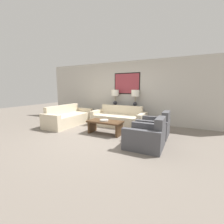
% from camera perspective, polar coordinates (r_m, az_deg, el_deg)
% --- Properties ---
extents(ground_plane, '(20.00, 20.00, 0.00)m').
position_cam_1_polar(ground_plane, '(4.78, -5.16, -9.29)').
color(ground_plane, slate).
extents(back_wall, '(8.40, 0.12, 2.65)m').
position_cam_1_polar(back_wall, '(6.74, 5.81, 7.59)').
color(back_wall, beige).
rests_on(back_wall, ground_plane).
extents(console_table, '(1.46, 0.38, 0.73)m').
position_cam_1_polar(console_table, '(6.59, 4.84, -0.88)').
color(console_table, black).
rests_on(console_table, ground_plane).
extents(table_lamp_left, '(0.33, 0.33, 0.70)m').
position_cam_1_polar(table_lamp_left, '(6.68, 1.22, 6.61)').
color(table_lamp_left, '#333338').
rests_on(table_lamp_left, console_table).
extents(table_lamp_right, '(0.33, 0.33, 0.70)m').
position_cam_1_polar(table_lamp_right, '(6.34, 8.87, 6.37)').
color(table_lamp_right, '#333338').
rests_on(table_lamp_right, console_table).
extents(couch_by_back_wall, '(2.13, 0.89, 0.80)m').
position_cam_1_polar(couch_by_back_wall, '(6.01, 2.50, -2.66)').
color(couch_by_back_wall, beige).
rests_on(couch_by_back_wall, ground_plane).
extents(couch_by_side, '(0.89, 2.13, 0.80)m').
position_cam_1_polar(couch_by_side, '(6.47, -16.16, -2.18)').
color(couch_by_side, beige).
rests_on(couch_by_side, ground_plane).
extents(coffee_table, '(1.15, 0.56, 0.44)m').
position_cam_1_polar(coffee_table, '(4.95, -2.64, -4.74)').
color(coffee_table, '#4C331E').
rests_on(coffee_table, ground_plane).
extents(decorative_bowl, '(0.28, 0.28, 0.04)m').
position_cam_1_polar(decorative_bowl, '(4.91, -3.02, -3.17)').
color(decorative_bowl, beige).
rests_on(decorative_bowl, coffee_table).
extents(armchair_near_back_wall, '(0.92, 0.88, 0.81)m').
position_cam_1_polar(armchair_near_back_wall, '(4.96, 15.87, -5.68)').
color(armchair_near_back_wall, '#4C4C51').
rests_on(armchair_near_back_wall, ground_plane).
extents(armchair_near_camera, '(0.92, 0.88, 0.81)m').
position_cam_1_polar(armchair_near_camera, '(3.95, 12.88, -9.35)').
color(armchair_near_camera, '#4C4C51').
rests_on(armchair_near_camera, ground_plane).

